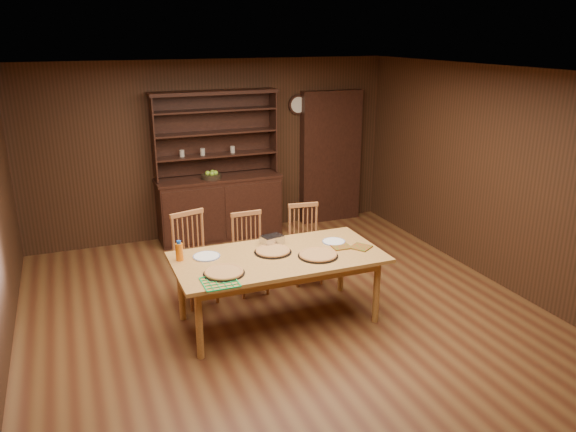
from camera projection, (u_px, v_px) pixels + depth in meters
name	position (u px, v px, depth m)	size (l,w,h in m)	color
floor	(288.00, 318.00, 6.10)	(6.00, 6.00, 0.00)	brown
room_shell	(288.00, 178.00, 5.60)	(6.00, 6.00, 6.00)	white
china_hutch	(219.00, 199.00, 8.34)	(1.84, 0.52, 2.17)	black
doorway	(331.00, 157.00, 9.00)	(1.00, 0.18, 2.10)	black
wall_clock	(298.00, 105.00, 8.59)	(0.30, 0.05, 0.30)	black
dining_table	(278.00, 262.00, 5.85)	(2.17, 1.08, 0.75)	#C38F44
chair_left	(193.00, 255.00, 6.36)	(0.52, 0.51, 1.05)	#B56E3E
chair_center	(249.00, 250.00, 6.63)	(0.40, 0.38, 0.96)	#B56E3E
chair_right	(305.00, 241.00, 6.92)	(0.44, 0.43, 0.97)	#B56E3E
pizza_left	(224.00, 272.00, 5.39)	(0.40, 0.40, 0.04)	black
pizza_right	(318.00, 255.00, 5.81)	(0.42, 0.42, 0.04)	black
pizza_center	(273.00, 251.00, 5.91)	(0.40, 0.40, 0.04)	black
cooling_rack	(220.00, 282.00, 5.20)	(0.32, 0.32, 0.01)	#0DAA49
plate_left	(207.00, 256.00, 5.79)	(0.28, 0.28, 0.02)	white
plate_right	(334.00, 242.00, 6.20)	(0.26, 0.26, 0.02)	white
foil_dish	(272.00, 240.00, 6.14)	(0.23, 0.17, 0.09)	white
juice_bottle	(179.00, 251.00, 5.69)	(0.08, 0.08, 0.21)	orange
pot_holder_a	(361.00, 247.00, 6.04)	(0.20, 0.20, 0.01)	#B21A14
pot_holder_b	(341.00, 246.00, 6.06)	(0.20, 0.20, 0.01)	#B21A14
fruit_bowl	(211.00, 176.00, 8.12)	(0.29, 0.29, 0.12)	black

